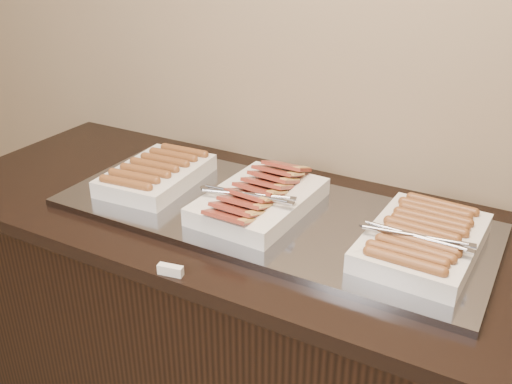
% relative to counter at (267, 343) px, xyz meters
% --- Properties ---
extents(counter, '(2.06, 0.76, 0.90)m').
position_rel_counter_xyz_m(counter, '(0.00, 0.00, 0.00)').
color(counter, black).
rests_on(counter, ground).
extents(warming_tray, '(1.20, 0.50, 0.02)m').
position_rel_counter_xyz_m(warming_tray, '(0.00, 0.00, 0.46)').
color(warming_tray, gray).
rests_on(warming_tray, counter).
extents(dish_left, '(0.25, 0.36, 0.07)m').
position_rel_counter_xyz_m(dish_left, '(-0.39, 0.00, 0.50)').
color(dish_left, silver).
rests_on(dish_left, warming_tray).
extents(dish_center, '(0.28, 0.40, 0.09)m').
position_rel_counter_xyz_m(dish_center, '(-0.03, -0.00, 0.50)').
color(dish_center, silver).
rests_on(dish_center, warming_tray).
extents(dish_right, '(0.27, 0.39, 0.08)m').
position_rel_counter_xyz_m(dish_right, '(0.43, -0.00, 0.50)').
color(dish_right, silver).
rests_on(dish_right, warming_tray).
extents(label_holder, '(0.06, 0.03, 0.02)m').
position_rel_counter_xyz_m(label_holder, '(-0.07, -0.36, 0.46)').
color(label_holder, silver).
rests_on(label_holder, counter).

